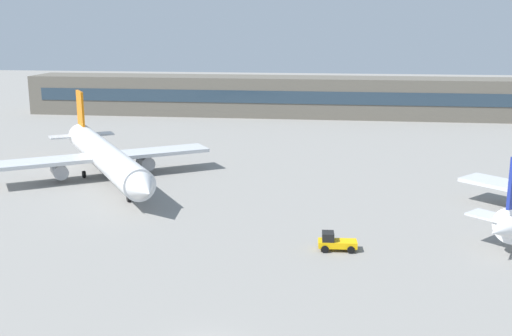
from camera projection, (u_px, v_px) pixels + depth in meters
name	position (u px, v px, depth m)	size (l,w,h in m)	color
ground_plane	(272.00, 191.00, 77.72)	(400.00, 400.00, 0.00)	gray
terminal_building	(303.00, 97.00, 141.96)	(128.72, 12.13, 9.00)	#5B564C
airplane_mid	(105.00, 157.00, 83.05)	(27.55, 37.29, 10.56)	silver
baggage_tug_yellow	(335.00, 242.00, 57.23)	(3.69, 2.00, 1.75)	#F2B20C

